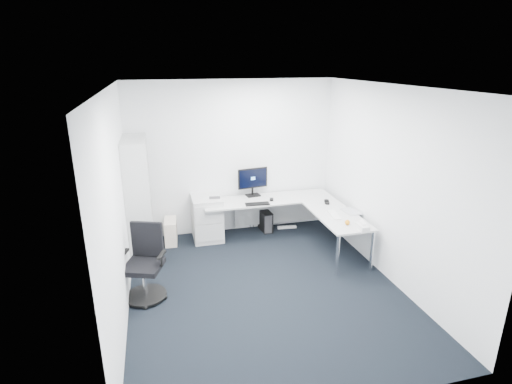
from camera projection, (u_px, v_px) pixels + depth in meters
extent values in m
plane|color=black|center=(264.00, 288.00, 5.52)|extent=(4.20, 4.20, 0.00)
plane|color=white|center=(266.00, 87.00, 4.66)|extent=(4.20, 4.20, 0.00)
cube|color=white|center=(233.00, 158.00, 7.02)|extent=(3.60, 0.02, 2.70)
cube|color=white|center=(337.00, 279.00, 3.16)|extent=(3.60, 0.02, 2.70)
cube|color=white|center=(117.00, 208.00, 4.66)|extent=(0.02, 4.20, 2.70)
cube|color=white|center=(390.00, 185.00, 5.52)|extent=(0.02, 4.20, 2.70)
cube|color=#B2B5B5|center=(207.00, 218.00, 6.95)|extent=(0.50, 0.62, 0.77)
cube|color=black|center=(265.00, 221.00, 7.34)|extent=(0.20, 0.39, 0.37)
cube|color=beige|center=(171.00, 231.00, 6.82)|extent=(0.23, 0.45, 0.42)
cube|color=silver|center=(287.00, 227.00, 7.47)|extent=(0.36, 0.10, 0.04)
cube|color=black|center=(257.00, 204.00, 6.74)|extent=(0.42, 0.17, 0.02)
cube|color=black|center=(272.00, 199.00, 6.93)|extent=(0.09, 0.12, 0.03)
cube|color=silver|center=(334.00, 215.00, 6.27)|extent=(0.18, 0.42, 0.01)
sphere|color=orange|center=(347.00, 222.00, 5.90)|extent=(0.08, 0.08, 0.08)
cube|color=silver|center=(362.00, 227.00, 5.73)|extent=(0.12, 0.23, 0.08)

